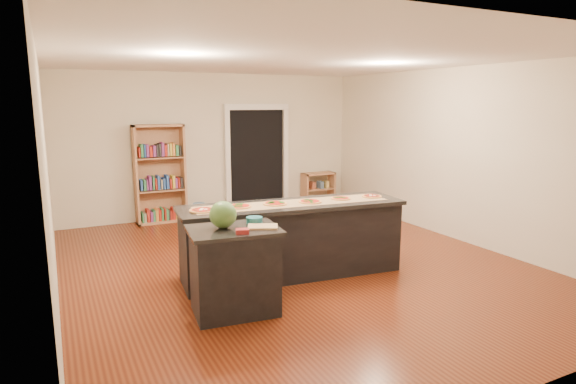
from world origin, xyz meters
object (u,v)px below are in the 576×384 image
side_counter (235,270)px  low_shelf (318,189)px  kitchen_island (292,239)px  watermelon (223,215)px  bookshelf (160,174)px  waste_bin (199,212)px

side_counter → low_shelf: 5.67m
kitchen_island → watermelon: (-1.17, -0.69, 0.60)m
low_shelf → bookshelf: bearing=-179.9°
waste_bin → watermelon: bearing=-102.4°
bookshelf → low_shelf: (3.42, 0.01, -0.56)m
side_counter → low_shelf: bearing=57.5°
bookshelf → low_shelf: bookshelf is taller
side_counter → low_shelf: size_ratio=1.30×
waste_bin → watermelon: size_ratio=1.16×
kitchen_island → watermelon: watermelon is taller
bookshelf → waste_bin: bookshelf is taller
side_counter → bookshelf: size_ratio=0.51×
low_shelf → waste_bin: bearing=-176.3°
kitchen_island → side_counter: size_ratio=3.08×
side_counter → waste_bin: bearing=85.5°
bookshelf → low_shelf: bearing=0.1°
waste_bin → kitchen_island: bearing=-85.8°
kitchen_island → waste_bin: size_ratio=8.71×
side_counter → watermelon: (-0.09, 0.06, 0.61)m
watermelon → kitchen_island: bearing=30.5°
kitchen_island → bookshelf: (-0.93, 3.64, 0.44)m
bookshelf → side_counter: bearing=-91.9°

